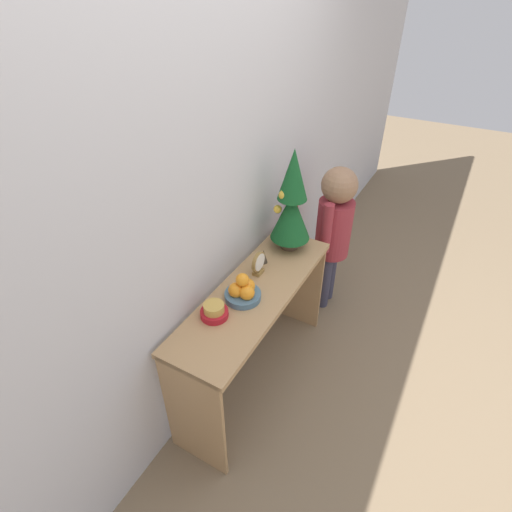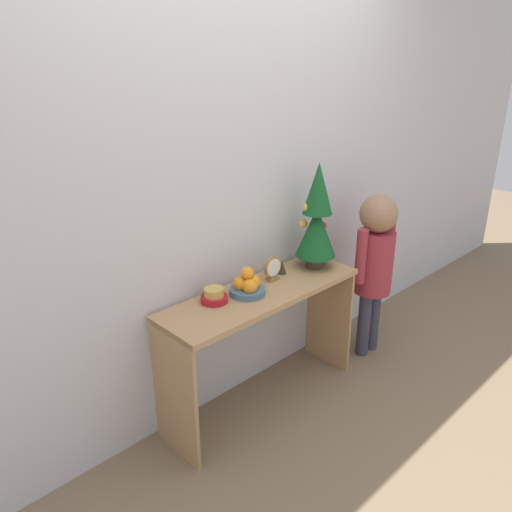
{
  "view_description": "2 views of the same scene",
  "coord_description": "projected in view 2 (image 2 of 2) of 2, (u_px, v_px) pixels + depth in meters",
  "views": [
    {
      "loc": [
        -1.39,
        -0.6,
        2.06
      ],
      "look_at": [
        -0.01,
        0.18,
        0.93
      ],
      "focal_mm": 28.0,
      "sensor_mm": 36.0,
      "label": 1
    },
    {
      "loc": [
        -1.68,
        -1.5,
        1.85
      ],
      "look_at": [
        -0.02,
        0.22,
        0.9
      ],
      "focal_mm": 35.0,
      "sensor_mm": 36.0,
      "label": 2
    }
  ],
  "objects": [
    {
      "name": "back_wall",
      "position": [
        232.0,
        182.0,
        2.58
      ],
      "size": [
        7.0,
        0.05,
        2.5
      ],
      "primitive_type": "cube",
      "color": "silver",
      "rests_on": "ground_plane"
    },
    {
      "name": "figurine",
      "position": [
        282.0,
        267.0,
        2.82
      ],
      "size": [
        0.05,
        0.05,
        0.08
      ],
      "color": "#382D23",
      "rests_on": "console_table"
    },
    {
      "name": "mini_tree",
      "position": [
        317.0,
        218.0,
        2.82
      ],
      "size": [
        0.23,
        0.23,
        0.62
      ],
      "color": "#4C3828",
      "rests_on": "console_table"
    },
    {
      "name": "desk_clock",
      "position": [
        273.0,
        269.0,
        2.73
      ],
      "size": [
        0.12,
        0.04,
        0.14
      ],
      "color": "olive",
      "rests_on": "console_table"
    },
    {
      "name": "console_table",
      "position": [
        262.0,
        317.0,
        2.69
      ],
      "size": [
        1.2,
        0.37,
        0.7
      ],
      "color": "tan",
      "rests_on": "ground_plane"
    },
    {
      "name": "singing_bowl",
      "position": [
        214.0,
        296.0,
        2.5
      ],
      "size": [
        0.14,
        0.14,
        0.07
      ],
      "color": "#AD1923",
      "rests_on": "console_table"
    },
    {
      "name": "fruit_bowl",
      "position": [
        248.0,
        286.0,
        2.57
      ],
      "size": [
        0.19,
        0.19,
        0.15
      ],
      "color": "#476B84",
      "rests_on": "console_table"
    },
    {
      "name": "ground_plane",
      "position": [
        285.0,
        415.0,
        2.77
      ],
      "size": [
        12.0,
        12.0,
        0.0
      ],
      "primitive_type": "plane",
      "color": "#7A664C"
    },
    {
      "name": "child_figure",
      "position": [
        375.0,
        257.0,
        3.13
      ],
      "size": [
        0.37,
        0.24,
        1.08
      ],
      "color": "#38384C",
      "rests_on": "ground_plane"
    }
  ]
}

